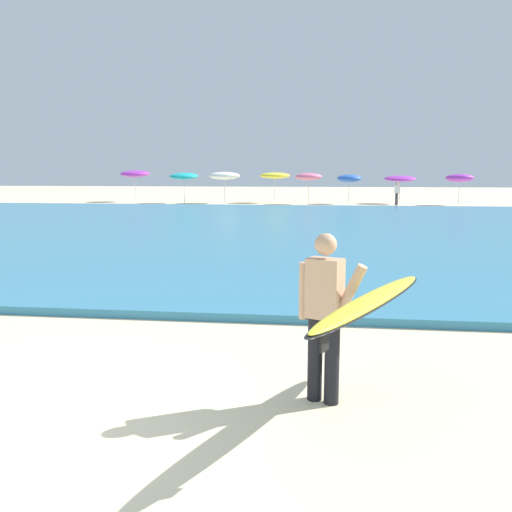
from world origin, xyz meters
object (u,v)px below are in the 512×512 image
object	(u,v)px
surfer_with_board	(348,306)
beach_umbrella_2	(224,176)
beach_umbrella_7	(460,178)
beach_umbrella_4	(309,177)
beach_umbrella_5	(349,179)
beach_umbrella_1	(184,176)
beach_umbrella_3	(275,176)
beachgoer_near_row_left	(397,193)
beach_umbrella_0	(135,174)
beach_umbrella_6	(400,179)

from	to	relation	value
surfer_with_board	beach_umbrella_2	xyz separation A→B (m)	(-7.61, 34.87, 0.98)
surfer_with_board	beach_umbrella_7	world-z (taller)	beach_umbrella_7
beach_umbrella_4	beach_umbrella_5	xyz separation A→B (m)	(2.93, 0.87, -0.14)
beach_umbrella_1	beach_umbrella_7	xyz separation A→B (m)	(19.66, -0.01, -0.11)
beach_umbrella_3	beach_umbrella_5	world-z (taller)	beach_umbrella_3
beach_umbrella_2	beachgoer_near_row_left	xyz separation A→B (m)	(12.37, -1.00, -1.17)
beach_umbrella_1	beach_umbrella_3	world-z (taller)	beach_umbrella_1
surfer_with_board	beach_umbrella_0	size ratio (longest dim) A/B	1.13
beach_umbrella_1	beach_umbrella_5	size ratio (longest dim) A/B	1.08
surfer_with_board	beach_umbrella_7	size ratio (longest dim) A/B	1.27
beachgoer_near_row_left	surfer_with_board	bearing A→B (deg)	-98.00
beach_umbrella_1	beach_umbrella_5	distance (m)	12.14
beach_umbrella_6	beach_umbrella_7	size ratio (longest dim) A/B	1.05
beach_umbrella_7	beach_umbrella_1	bearing A→B (deg)	179.96
beach_umbrella_0	beach_umbrella_1	distance (m)	4.59
beach_umbrella_2	beach_umbrella_6	distance (m)	12.89
beach_umbrella_0	beach_umbrella_4	distance (m)	13.59
beach_umbrella_2	beach_umbrella_6	world-z (taller)	beach_umbrella_2
beach_umbrella_1	beach_umbrella_4	bearing A→B (deg)	-0.49
surfer_with_board	beach_umbrella_6	world-z (taller)	beach_umbrella_6
beach_umbrella_6	beach_umbrella_2	bearing A→B (deg)	-175.19
beach_umbrella_1	beach_umbrella_5	bearing A→B (deg)	3.75
surfer_with_board	beach_umbrella_1	size ratio (longest dim) A/B	1.21
beach_umbrella_1	beach_umbrella_5	xyz separation A→B (m)	(12.11, 0.79, -0.16)
beach_umbrella_7	beach_umbrella_2	bearing A→B (deg)	178.53
surfer_with_board	beach_umbrella_5	size ratio (longest dim) A/B	1.31
beach_umbrella_4	beachgoer_near_row_left	size ratio (longest dim) A/B	1.41
beach_umbrella_0	beach_umbrella_6	size ratio (longest dim) A/B	1.07
beach_umbrella_4	beach_umbrella_5	bearing A→B (deg)	16.59
beach_umbrella_5	beach_umbrella_0	bearing A→B (deg)	177.16
beach_umbrella_1	beach_umbrella_4	xyz separation A→B (m)	(9.18, -0.08, -0.02)
beach_umbrella_3	beach_umbrella_2	bearing A→B (deg)	-164.08
surfer_with_board	beachgoer_near_row_left	xyz separation A→B (m)	(4.76, 33.87, -0.19)
surfer_with_board	beach_umbrella_4	bearing A→B (deg)	92.33
beach_umbrella_1	beach_umbrella_6	xyz separation A→B (m)	(15.81, 1.50, -0.17)
beach_umbrella_2	beach_umbrella_5	size ratio (longest dim) A/B	1.09
beach_umbrella_4	beach_umbrella_0	bearing A→B (deg)	172.87
beach_umbrella_2	beach_umbrella_4	size ratio (longest dim) A/B	1.04
beach_umbrella_3	beach_umbrella_4	size ratio (longest dim) A/B	1.02
beach_umbrella_4	beach_umbrella_6	world-z (taller)	beach_umbrella_4
surfer_with_board	beach_umbrella_6	xyz separation A→B (m)	(5.23, 35.95, 0.78)
beach_umbrella_1	surfer_with_board	bearing A→B (deg)	-72.92
beach_umbrella_5	beach_umbrella_7	distance (m)	7.59
beach_umbrella_4	beach_umbrella_6	bearing A→B (deg)	13.36
beach_umbrella_3	beach_umbrella_4	xyz separation A→B (m)	(2.56, -1.53, -0.06)
beach_umbrella_5	surfer_with_board	bearing A→B (deg)	-92.48
beach_umbrella_6	beach_umbrella_7	world-z (taller)	beach_umbrella_7
beach_umbrella_7	beach_umbrella_6	bearing A→B (deg)	158.58
beach_umbrella_1	beach_umbrella_2	bearing A→B (deg)	7.95
surfer_with_board	beach_umbrella_1	distance (m)	36.05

